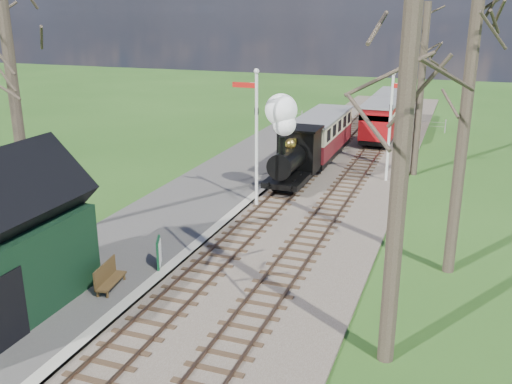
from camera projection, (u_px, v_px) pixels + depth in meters
distant_hills at (400, 211)px, 73.54m from camera, size 114.40×48.00×22.02m
ballast_bed at (329, 176)px, 30.72m from camera, size 8.00×60.00×0.10m
track_near at (306, 173)px, 31.13m from camera, size 1.60×60.00×0.15m
track_far at (353, 177)px, 30.28m from camera, size 1.60×60.00×0.15m
platform at (181, 212)px, 25.13m from camera, size 5.00×44.00×0.20m
coping_strip at (230, 218)px, 24.37m from camera, size 0.40×44.00×0.21m
semaphore_near at (255, 129)px, 24.94m from camera, size 1.22×0.24×6.22m
semaphore_far at (392, 119)px, 28.70m from camera, size 1.22×0.24×5.72m
bare_trees at (253, 119)px, 18.49m from camera, size 15.51×22.39×12.00m
fence_line at (359, 120)px, 43.41m from camera, size 12.60×0.08×1.00m
locomotive at (292, 146)px, 27.95m from camera, size 1.91×4.45×4.77m
coach at (321, 134)px, 33.55m from camera, size 2.23×7.64×2.34m
red_carriage_a at (380, 121)px, 37.84m from camera, size 2.13×5.27×2.24m
red_carriage_b at (391, 108)px, 42.75m from camera, size 2.13×5.27×2.24m
sign_board at (159, 253)px, 19.36m from camera, size 0.35×0.68×1.04m
bench at (108, 277)px, 17.94m from camera, size 0.63×1.50×0.83m
person at (92, 261)px, 18.50m from camera, size 0.40×0.51×1.23m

